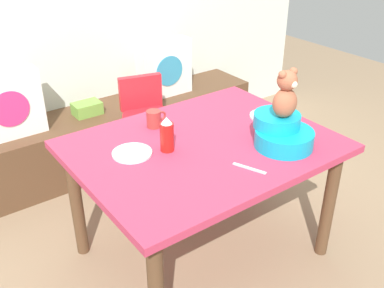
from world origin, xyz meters
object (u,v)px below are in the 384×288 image
coffee_mug (154,119)px  book_stack (87,108)px  highchair (147,119)px  dinner_plate_far (267,116)px  dinner_plate_near (132,153)px  teddy_bear (286,95)px  dining_table (203,159)px  ketchup_bottle (167,135)px  pillow_floral_right (164,69)px  pillow_floral_left (7,105)px  infant_seat_teal (282,132)px

coffee_mug → book_stack: bearing=90.2°
highchair → dinner_plate_far: 0.90m
highchair → dinner_plate_near: size_ratio=3.95×
teddy_bear → coffee_mug: 0.74m
dining_table → ketchup_bottle: ketchup_bottle is taller
pillow_floral_right → dinner_plate_near: size_ratio=2.20×
pillow_floral_left → ketchup_bottle: 1.29m
dining_table → dinner_plate_far: 0.50m
teddy_bear → dinner_plate_near: bearing=151.1°
infant_seat_teal → teddy_bear: 0.21m
pillow_floral_left → book_stack: bearing=2.2°
coffee_mug → dinner_plate_far: 0.66m
dining_table → ketchup_bottle: bearing=165.9°
pillow_floral_left → pillow_floral_right: 1.22m
pillow_floral_left → dinner_plate_near: 1.16m
teddy_bear → dinner_plate_near: (-0.67, 0.37, -0.27)m
infant_seat_teal → teddy_bear: bearing=-90.0°
pillow_floral_right → highchair: bearing=-135.4°
dinner_plate_far → dining_table: bearing=-176.2°
dining_table → dinner_plate_far: (0.49, 0.03, 0.10)m
highchair → ketchup_bottle: bearing=-113.3°
highchair → dinner_plate_near: highchair is taller
pillow_floral_right → dining_table: pillow_floral_right is taller
highchair → dinner_plate_near: 0.89m
ketchup_bottle → dinner_plate_far: ketchup_bottle is taller
ketchup_bottle → dinner_plate_far: size_ratio=0.92×
pillow_floral_left → dinner_plate_far: bearing=-46.6°
pillow_floral_right → dinner_plate_far: (-0.07, -1.21, 0.07)m
dinner_plate_far → pillow_floral_right: bearing=86.5°
pillow_floral_left → ketchup_bottle: (0.46, -1.19, 0.15)m
dining_table → dinner_plate_near: size_ratio=6.62×
infant_seat_teal → pillow_floral_left: bearing=122.9°
highchair → ketchup_bottle: size_ratio=4.27×
book_stack → teddy_bear: (0.42, -1.51, 0.51)m
dinner_plate_far → infant_seat_teal: bearing=-122.7°
dinner_plate_far → highchair: bearing=113.8°
pillow_floral_left → highchair: (0.80, -0.42, -0.16)m
dinner_plate_near → dinner_plate_far: size_ratio=1.00×
pillow_floral_left → coffee_mug: 1.08m
infant_seat_teal → pillow_floral_right: bearing=80.3°
book_stack → ketchup_bottle: 1.26m
book_stack → pillow_floral_left: bearing=-177.8°
book_stack → teddy_bear: teddy_bear is taller
coffee_mug → dinner_plate_near: 0.32m
ketchup_bottle → dinner_plate_near: ketchup_bottle is taller
book_stack → coffee_mug: (0.00, -0.95, 0.28)m
dining_table → teddy_bear: size_ratio=5.29×
infant_seat_teal → dinner_plate_near: infant_seat_teal is taller
pillow_floral_right → highchair: 0.61m
infant_seat_teal → ketchup_bottle: (-0.50, 0.30, 0.02)m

